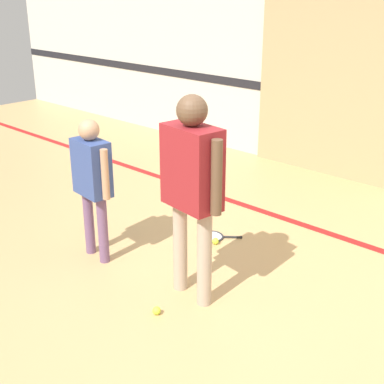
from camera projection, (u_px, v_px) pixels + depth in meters
ground_plane at (195, 303)px, 4.28m from camera, size 16.00×16.00×0.00m
wall_panel at (328, 87)px, 6.82m from camera, size 2.07×0.05×2.31m
floor_stripe at (316, 229)px, 5.56m from camera, size 14.40×0.10×0.01m
person_instructor at (192, 178)px, 4.02m from camera, size 0.63×0.31×1.66m
person_student_left at (92, 175)px, 4.71m from camera, size 0.50×0.24×1.31m
racket_spare_on_floor at (212, 237)px, 5.38m from camera, size 0.44×0.40×0.03m
tennis_ball_near_instructor at (157, 311)px, 4.13m from camera, size 0.07×0.07×0.07m
tennis_ball_by_spare_racket at (215, 241)px, 5.23m from camera, size 0.07×0.07×0.07m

